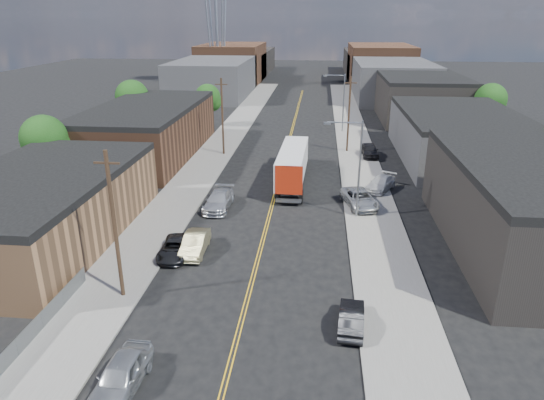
% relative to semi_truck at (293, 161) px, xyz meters
% --- Properties ---
extents(ground, '(260.00, 260.00, 0.00)m').
position_rel_semi_truck_xyz_m(ground, '(-1.61, 25.06, -2.31)').
color(ground, black).
rests_on(ground, ground).
extents(centerline, '(0.32, 120.00, 0.01)m').
position_rel_semi_truck_xyz_m(centerline, '(-1.61, 10.06, -2.31)').
color(centerline, gold).
rests_on(centerline, ground).
extents(sidewalk_left, '(5.00, 140.00, 0.15)m').
position_rel_semi_truck_xyz_m(sidewalk_left, '(-11.11, 10.06, -2.24)').
color(sidewalk_left, slate).
rests_on(sidewalk_left, ground).
extents(sidewalk_right, '(5.00, 140.00, 0.15)m').
position_rel_semi_truck_xyz_m(sidewalk_right, '(7.89, 10.06, -2.24)').
color(sidewalk_right, slate).
rests_on(sidewalk_right, ground).
extents(warehouse_tan, '(12.00, 22.00, 5.60)m').
position_rel_semi_truck_xyz_m(warehouse_tan, '(-19.61, -16.94, 0.49)').
color(warehouse_tan, '#8F6442').
rests_on(warehouse_tan, ground).
extents(warehouse_brown, '(12.00, 26.00, 6.60)m').
position_rel_semi_truck_xyz_m(warehouse_brown, '(-19.61, 9.06, 0.99)').
color(warehouse_brown, '#4C2E1E').
rests_on(warehouse_brown, ground).
extents(industrial_right_b, '(14.00, 24.00, 6.10)m').
position_rel_semi_truck_xyz_m(industrial_right_b, '(20.39, 11.06, 0.74)').
color(industrial_right_b, '#313133').
rests_on(industrial_right_b, ground).
extents(industrial_right_c, '(14.00, 22.00, 7.60)m').
position_rel_semi_truck_xyz_m(industrial_right_c, '(20.39, 37.06, 1.49)').
color(industrial_right_c, black).
rests_on(industrial_right_c, ground).
extents(skyline_left_a, '(16.00, 30.00, 8.00)m').
position_rel_semi_truck_xyz_m(skyline_left_a, '(-21.61, 60.06, 1.69)').
color(skyline_left_a, '#313133').
rests_on(skyline_left_a, ground).
extents(skyline_right_a, '(16.00, 30.00, 8.00)m').
position_rel_semi_truck_xyz_m(skyline_right_a, '(18.39, 60.06, 1.69)').
color(skyline_right_a, '#313133').
rests_on(skyline_right_a, ground).
extents(skyline_left_b, '(16.00, 26.00, 10.00)m').
position_rel_semi_truck_xyz_m(skyline_left_b, '(-21.61, 85.06, 2.69)').
color(skyline_left_b, '#4C2E1E').
rests_on(skyline_left_b, ground).
extents(skyline_right_b, '(16.00, 26.00, 10.00)m').
position_rel_semi_truck_xyz_m(skyline_right_b, '(18.39, 85.06, 2.69)').
color(skyline_right_b, '#4C2E1E').
rests_on(skyline_right_b, ground).
extents(skyline_left_c, '(16.00, 40.00, 7.00)m').
position_rel_semi_truck_xyz_m(skyline_left_c, '(-21.61, 105.06, 1.19)').
color(skyline_left_c, black).
rests_on(skyline_left_c, ground).
extents(skyline_right_c, '(16.00, 40.00, 7.00)m').
position_rel_semi_truck_xyz_m(skyline_right_c, '(18.39, 105.06, 1.19)').
color(skyline_right_c, black).
rests_on(skyline_right_c, ground).
extents(streetlight_near, '(3.39, 0.25, 9.00)m').
position_rel_semi_truck_xyz_m(streetlight_near, '(5.99, -9.94, 3.02)').
color(streetlight_near, gray).
rests_on(streetlight_near, ground).
extents(streetlight_far, '(3.39, 0.25, 9.00)m').
position_rel_semi_truck_xyz_m(streetlight_far, '(5.99, 25.06, 3.02)').
color(streetlight_far, gray).
rests_on(streetlight_far, ground).
extents(utility_pole_left_near, '(1.60, 0.26, 10.00)m').
position_rel_semi_truck_xyz_m(utility_pole_left_near, '(-9.81, -24.94, 2.83)').
color(utility_pole_left_near, black).
rests_on(utility_pole_left_near, ground).
extents(utility_pole_left_far, '(1.60, 0.26, 10.00)m').
position_rel_semi_truck_xyz_m(utility_pole_left_far, '(-9.81, 10.06, 2.83)').
color(utility_pole_left_far, black).
rests_on(utility_pole_left_far, ground).
extents(utility_pole_right, '(1.60, 0.26, 10.00)m').
position_rel_semi_truck_xyz_m(utility_pole_right, '(6.59, 13.06, 2.83)').
color(utility_pole_right, black).
rests_on(utility_pole_right, ground).
extents(chainlink_fence, '(0.05, 16.00, 1.22)m').
position_rel_semi_truck_xyz_m(chainlink_fence, '(-13.11, -31.44, -1.65)').
color(chainlink_fence, slate).
rests_on(chainlink_fence, ground).
extents(tree_left_near, '(4.85, 4.76, 7.91)m').
position_rel_semi_truck_xyz_m(tree_left_near, '(-25.55, -4.94, 2.87)').
color(tree_left_near, black).
rests_on(tree_left_near, ground).
extents(tree_left_mid, '(5.10, 5.04, 8.37)m').
position_rel_semi_truck_xyz_m(tree_left_mid, '(-25.55, 20.06, 3.17)').
color(tree_left_mid, black).
rests_on(tree_left_mid, ground).
extents(tree_left_far, '(4.35, 4.20, 6.97)m').
position_rel_semi_truck_xyz_m(tree_left_far, '(-15.55, 27.06, 2.25)').
color(tree_left_far, black).
rests_on(tree_left_far, ground).
extents(tree_right_far, '(4.85, 4.76, 7.91)m').
position_rel_semi_truck_xyz_m(tree_right_far, '(28.45, 25.06, 2.87)').
color(tree_right_far, black).
rests_on(tree_right_far, ground).
extents(semi_truck, '(2.97, 15.55, 4.06)m').
position_rel_semi_truck_xyz_m(semi_truck, '(0.00, 0.00, 0.00)').
color(semi_truck, silver).
rests_on(semi_truck, ground).
extents(car_left_a, '(2.15, 4.91, 1.65)m').
position_rel_semi_truck_xyz_m(car_left_a, '(-6.61, -33.11, -1.49)').
color(car_left_a, '#B2B6B7').
rests_on(car_left_a, ground).
extents(car_left_b, '(1.75, 4.75, 1.55)m').
position_rel_semi_truck_xyz_m(car_left_b, '(-6.61, -18.26, -1.53)').
color(car_left_b, '#7C7651').
rests_on(car_left_b, ground).
extents(car_left_c, '(2.41, 4.80, 1.30)m').
position_rel_semi_truck_xyz_m(car_left_c, '(-8.01, -18.94, -1.66)').
color(car_left_c, black).
rests_on(car_left_c, ground).
extents(car_left_d, '(2.47, 5.69, 1.63)m').
position_rel_semi_truck_xyz_m(car_left_d, '(-6.61, -8.94, -1.50)').
color(car_left_d, '#B2B5B8').
rests_on(car_left_d, ground).
extents(car_right_oncoming, '(1.79, 4.25, 1.37)m').
position_rel_semi_truck_xyz_m(car_right_oncoming, '(4.99, -26.94, -1.63)').
color(car_right_oncoming, black).
rests_on(car_right_oncoming, ground).
extents(car_right_lot_a, '(3.86, 6.01, 1.54)m').
position_rel_semi_truck_xyz_m(car_right_lot_a, '(6.82, -7.34, -1.39)').
color(car_right_lot_a, '#ABAEB0').
rests_on(car_right_lot_a, sidewalk_right).
extents(car_right_lot_b, '(4.02, 5.22, 1.41)m').
position_rel_semi_truck_xyz_m(car_right_lot_b, '(9.39, -2.41, -1.46)').
color(car_right_lot_b, '#BCBCBC').
rests_on(car_right_lot_b, sidewalk_right).
extents(car_right_lot_c, '(2.13, 4.93, 1.65)m').
position_rel_semi_truck_xyz_m(car_right_lot_c, '(9.39, 10.59, -1.33)').
color(car_right_lot_c, black).
rests_on(car_right_lot_c, sidewalk_right).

